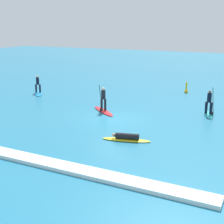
{
  "coord_description": "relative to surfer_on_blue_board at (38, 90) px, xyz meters",
  "views": [
    {
      "loc": [
        9.9,
        -19.83,
        6.53
      ],
      "look_at": [
        0.0,
        0.0,
        0.5
      ],
      "focal_mm": 51.86,
      "sensor_mm": 36.0,
      "label": 1
    }
  ],
  "objects": [
    {
      "name": "surfer_on_red_board",
      "position": [
        8.98,
        -3.27,
        0.12
      ],
      "size": [
        2.91,
        2.54,
        2.15
      ],
      "rotation": [
        0.0,
        0.0,
        5.6
      ],
      "color": "red",
      "rests_on": "ground_plane"
    },
    {
      "name": "marker_buoy",
      "position": [
        12.91,
        6.77,
        -0.12
      ],
      "size": [
        0.38,
        0.38,
        1.14
      ],
      "color": "yellow",
      "rests_on": "ground_plane"
    },
    {
      "name": "wave_crest",
      "position": [
        10.45,
        -13.13,
        -0.26
      ],
      "size": [
        17.6,
        0.9,
        0.18
      ],
      "primitive_type": "cube",
      "color": "white",
      "rests_on": "ground_plane"
    },
    {
      "name": "surfer_on_teal_board",
      "position": [
        16.4,
        -0.59,
        0.23
      ],
      "size": [
        1.26,
        2.54,
        2.11
      ],
      "rotation": [
        0.0,
        0.0,
        5.0
      ],
      "color": "#33C6CC",
      "rests_on": "ground_plane"
    },
    {
      "name": "surfer_on_blue_board",
      "position": [
        0.0,
        0.0,
        0.0
      ],
      "size": [
        2.66,
        2.97,
        1.75
      ],
      "rotation": [
        0.0,
        0.0,
        2.27
      ],
      "color": "#1E8CD1",
      "rests_on": "ground_plane"
    },
    {
      "name": "surfer_on_yellow_board",
      "position": [
        13.2,
        -8.37,
        -0.19
      ],
      "size": [
        2.88,
        1.31,
        0.44
      ],
      "rotation": [
        0.0,
        0.0,
        3.39
      ],
      "color": "yellow",
      "rests_on": "ground_plane"
    },
    {
      "name": "ground_plane",
      "position": [
        10.45,
        -4.73,
        -0.35
      ],
      "size": [
        120.0,
        120.0,
        0.0
      ],
      "primitive_type": "plane",
      "color": "teal",
      "rests_on": "ground"
    }
  ]
}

